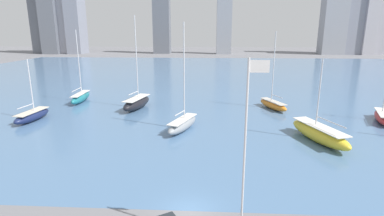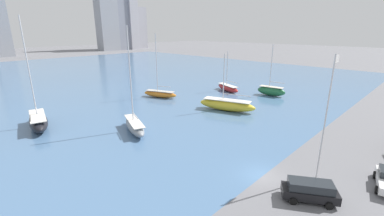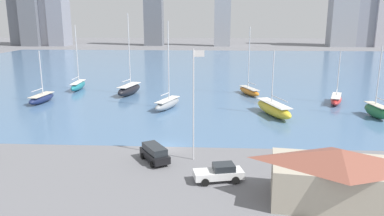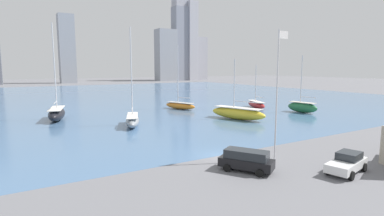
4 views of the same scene
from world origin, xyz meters
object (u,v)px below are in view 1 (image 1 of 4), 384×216
Objects in this scene: sailboat_orange at (273,104)px; sailboat_black at (137,103)px; sailboat_gray at (183,124)px; sailboat_teal at (81,97)px; sailboat_navy at (32,115)px; flag_pole at (245,154)px; sailboat_yellow at (319,133)px; sailboat_red at (382,117)px.

sailboat_black reaches higher than sailboat_orange.
sailboat_black is at bearing 149.31° from sailboat_gray.
sailboat_black is (12.59, -4.73, 0.13)m from sailboat_teal.
sailboat_navy is at bearing -102.81° from sailboat_teal.
sailboat_black is at bearing 113.21° from flag_pole.
sailboat_navy is (-42.53, 7.04, -0.24)m from sailboat_yellow.
sailboat_black is at bearing 161.13° from sailboat_orange.
sailboat_gray is 31.74m from sailboat_red.
sailboat_teal is at bearing 163.74° from sailboat_gray.
sailboat_teal reaches higher than sailboat_navy.
sailboat_yellow is 31.60m from sailboat_black.
sailboat_gray is at bearing -39.56° from sailboat_teal.
sailboat_teal is (-40.15, 20.20, -0.09)m from sailboat_yellow.
sailboat_black is (14.97, 8.42, 0.29)m from sailboat_navy.
sailboat_black reaches higher than sailboat_red.
sailboat_black is (-25.10, -1.32, 0.26)m from sailboat_orange.
sailboat_navy is 55.71m from sailboat_red.
sailboat_gray is 1.57× the size of sailboat_red.
sailboat_gray reaches higher than sailboat_navy.
sailboat_black is (-40.69, 5.99, 0.29)m from sailboat_red.
sailboat_yellow is (12.13, 20.51, -5.67)m from flag_pole.
sailboat_black is at bearing -168.46° from sailboat_red.
sailboat_yellow is at bearing 59.39° from flag_pole.
sailboat_orange reaches higher than flag_pole.
sailboat_yellow reaches higher than sailboat_red.
sailboat_navy is at bearing -157.58° from sailboat_red.
flag_pole is 1.14× the size of sailboat_yellow.
sailboat_navy is 17.18m from sailboat_black.
flag_pole is at bearing -55.45° from sailboat_gray.
sailboat_teal reaches higher than sailboat_orange.
sailboat_navy is at bearing -137.43° from sailboat_black.
sailboat_gray reaches higher than flag_pole.
sailboat_black reaches higher than sailboat_gray.
sailboat_red is at bearing 49.88° from flag_pole.
sailboat_teal is at bearing 86.06° from sailboat_navy.
sailboat_yellow reaches higher than sailboat_navy.
sailboat_teal is at bearing 152.95° from sailboat_orange.
sailboat_black is (-15.42, 35.97, -5.62)m from flag_pole.
flag_pole is at bearing -53.59° from sailboat_black.
flag_pole reaches higher than sailboat_navy.
sailboat_gray is at bearing 150.11° from sailboat_yellow.
sailboat_navy is 0.70× the size of sailboat_orange.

